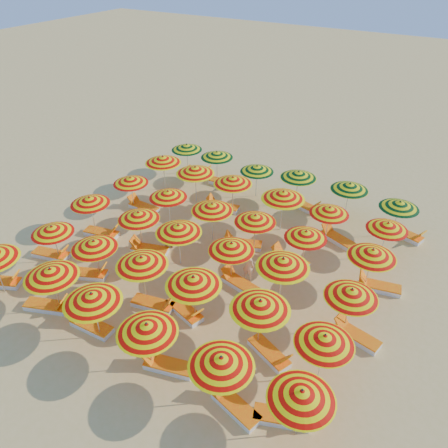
% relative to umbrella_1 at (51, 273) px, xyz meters
% --- Properties ---
extents(ground, '(120.00, 120.00, 0.00)m').
position_rel_umbrella_1_xyz_m(ground, '(3.60, 6.00, -1.90)').
color(ground, '#E4B465').
rests_on(ground, ground).
extents(umbrella_1, '(2.11, 2.11, 2.16)m').
position_rel_umbrella_1_xyz_m(umbrella_1, '(0.00, 0.00, 0.00)').
color(umbrella_1, silver).
rests_on(umbrella_1, ground).
extents(umbrella_2, '(2.10, 2.10, 2.19)m').
position_rel_umbrella_1_xyz_m(umbrella_2, '(2.31, -0.21, 0.03)').
color(umbrella_2, silver).
rests_on(umbrella_2, ground).
extents(umbrella_3, '(2.55, 2.55, 2.14)m').
position_rel_umbrella_1_xyz_m(umbrella_3, '(4.80, -0.30, -0.02)').
color(umbrella_3, silver).
rests_on(umbrella_3, ground).
extents(umbrella_4, '(2.04, 2.04, 2.15)m').
position_rel_umbrella_1_xyz_m(umbrella_4, '(7.51, -0.20, -0.01)').
color(umbrella_4, silver).
rests_on(umbrella_4, ground).
extents(umbrella_5, '(2.37, 2.37, 2.08)m').
position_rel_umbrella_1_xyz_m(umbrella_5, '(9.96, 0.02, -0.07)').
color(umbrella_5, silver).
rests_on(umbrella_5, ground).
extents(umbrella_6, '(2.35, 2.35, 1.93)m').
position_rel_umbrella_1_xyz_m(umbrella_6, '(-2.50, 2.17, -0.21)').
color(umbrella_6, silver).
rests_on(umbrella_6, ground).
extents(umbrella_7, '(2.26, 2.26, 2.03)m').
position_rel_umbrella_1_xyz_m(umbrella_7, '(-0.06, 2.24, -0.12)').
color(umbrella_7, silver).
rests_on(umbrella_7, ground).
extents(umbrella_8, '(2.49, 2.49, 2.18)m').
position_rel_umbrella_1_xyz_m(umbrella_8, '(2.45, 2.26, 0.01)').
color(umbrella_8, silver).
rests_on(umbrella_8, ground).
extents(umbrella_9, '(2.67, 2.67, 2.21)m').
position_rel_umbrella_1_xyz_m(umbrella_9, '(4.82, 2.30, 0.04)').
color(umbrella_9, silver).
rests_on(umbrella_9, ground).
extents(umbrella_10, '(2.48, 2.48, 2.24)m').
position_rel_umbrella_1_xyz_m(umbrella_10, '(7.46, 2.42, 0.07)').
color(umbrella_10, silver).
rests_on(umbrella_10, ground).
extents(umbrella_11, '(2.28, 2.28, 2.06)m').
position_rel_umbrella_1_xyz_m(umbrella_11, '(9.81, 2.24, -0.09)').
color(umbrella_11, silver).
rests_on(umbrella_11, ground).
extents(umbrella_12, '(2.20, 2.20, 2.00)m').
position_rel_umbrella_1_xyz_m(umbrella_12, '(-2.84, 4.74, -0.15)').
color(umbrella_12, silver).
rests_on(umbrella_12, ground).
extents(umbrella_13, '(2.09, 2.09, 2.02)m').
position_rel_umbrella_1_xyz_m(umbrella_13, '(0.06, 4.88, -0.12)').
color(umbrella_13, silver).
rests_on(umbrella_13, ground).
extents(umbrella_14, '(2.26, 2.26, 2.14)m').
position_rel_umbrella_1_xyz_m(umbrella_14, '(2.33, 4.82, -0.02)').
color(umbrella_14, silver).
rests_on(umbrella_14, ground).
extents(umbrella_15, '(2.40, 2.40, 2.03)m').
position_rel_umbrella_1_xyz_m(umbrella_15, '(4.85, 4.98, -0.12)').
color(umbrella_15, silver).
rests_on(umbrella_15, ground).
extents(umbrella_16, '(2.54, 2.54, 2.22)m').
position_rel_umbrella_1_xyz_m(umbrella_16, '(7.16, 4.91, 0.05)').
color(umbrella_16, silver).
rests_on(umbrella_16, ground).
extents(umbrella_17, '(2.55, 2.55, 2.06)m').
position_rel_umbrella_1_xyz_m(umbrella_17, '(9.89, 4.73, -0.09)').
color(umbrella_17, silver).
rests_on(umbrella_17, ground).
extents(umbrella_18, '(1.97, 1.97, 1.93)m').
position_rel_umbrella_1_xyz_m(umbrella_18, '(-2.62, 7.40, -0.20)').
color(umbrella_18, silver).
rests_on(umbrella_18, ground).
extents(umbrella_19, '(2.42, 2.42, 1.99)m').
position_rel_umbrella_1_xyz_m(umbrella_19, '(-0.00, 7.16, -0.15)').
color(umbrella_19, silver).
rests_on(umbrella_19, ground).
extents(umbrella_20, '(2.48, 2.48, 2.09)m').
position_rel_umbrella_1_xyz_m(umbrella_20, '(2.58, 7.13, -0.06)').
color(umbrella_20, silver).
rests_on(umbrella_20, ground).
extents(umbrella_21, '(2.36, 2.36, 2.02)m').
position_rel_umbrella_1_xyz_m(umbrella_21, '(4.70, 7.37, -0.13)').
color(umbrella_21, silver).
rests_on(umbrella_21, ground).
extents(umbrella_22, '(1.91, 1.91, 1.95)m').
position_rel_umbrella_1_xyz_m(umbrella_22, '(7.09, 7.44, -0.19)').
color(umbrella_22, silver).
rests_on(umbrella_22, ground).
extents(umbrella_23, '(2.52, 2.52, 2.07)m').
position_rel_umbrella_1_xyz_m(umbrella_23, '(9.90, 7.44, -0.08)').
color(umbrella_23, silver).
rests_on(umbrella_23, ground).
extents(umbrella_24, '(2.20, 2.20, 2.14)m').
position_rel_umbrella_1_xyz_m(umbrella_24, '(-2.46, 9.97, -0.02)').
color(umbrella_24, silver).
rests_on(umbrella_24, ground).
extents(umbrella_25, '(2.66, 2.66, 2.18)m').
position_rel_umbrella_1_xyz_m(umbrella_25, '(-0.14, 9.75, 0.02)').
color(umbrella_25, silver).
rests_on(umbrella_25, ground).
extents(umbrella_26, '(2.13, 2.13, 2.13)m').
position_rel_umbrella_1_xyz_m(umbrella_26, '(2.12, 9.85, -0.03)').
color(umbrella_26, silver).
rests_on(umbrella_26, ground).
extents(umbrella_27, '(2.31, 2.31, 2.25)m').
position_rel_umbrella_1_xyz_m(umbrella_27, '(5.03, 9.61, 0.07)').
color(umbrella_27, silver).
rests_on(umbrella_27, ground).
extents(umbrella_28, '(2.40, 2.40, 1.94)m').
position_rel_umbrella_1_xyz_m(umbrella_28, '(7.29, 9.85, -0.20)').
color(umbrella_28, silver).
rests_on(umbrella_28, ground).
extents(umbrella_29, '(2.31, 2.31, 1.93)m').
position_rel_umbrella_1_xyz_m(umbrella_29, '(9.91, 9.91, -0.20)').
color(umbrella_29, silver).
rests_on(umbrella_29, ground).
extents(umbrella_30, '(1.97, 1.97, 1.95)m').
position_rel_umbrella_1_xyz_m(umbrella_30, '(-2.54, 12.38, -0.19)').
color(umbrella_30, silver).
rests_on(umbrella_30, ground).
extents(umbrella_31, '(2.11, 2.11, 1.99)m').
position_rel_umbrella_1_xyz_m(umbrella_31, '(-0.38, 12.34, -0.15)').
color(umbrella_31, silver).
rests_on(umbrella_31, ground).
extents(umbrella_32, '(2.05, 2.05, 1.95)m').
position_rel_umbrella_1_xyz_m(umbrella_32, '(2.42, 11.97, -0.19)').
color(umbrella_32, silver).
rests_on(umbrella_32, ground).
extents(umbrella_33, '(2.31, 2.31, 2.05)m').
position_rel_umbrella_1_xyz_m(umbrella_33, '(4.70, 12.31, -0.10)').
color(umbrella_33, silver).
rests_on(umbrella_33, ground).
extents(umbrella_34, '(2.20, 2.20, 2.02)m').
position_rel_umbrella_1_xyz_m(umbrella_34, '(7.42, 12.45, -0.13)').
color(umbrella_34, silver).
rests_on(umbrella_34, ground).
extents(umbrella_35, '(2.03, 2.03, 1.97)m').
position_rel_umbrella_1_xyz_m(umbrella_35, '(9.97, 12.00, -0.17)').
color(umbrella_35, silver).
rests_on(umbrella_35, ground).
extents(lounger_0, '(1.82, 1.24, 0.69)m').
position_rel_umbrella_1_xyz_m(lounger_0, '(-3.32, -0.24, -1.75)').
color(lounger_0, white).
rests_on(lounger_0, ground).
extents(lounger_1, '(1.83, 1.16, 0.69)m').
position_rel_umbrella_1_xyz_m(lounger_1, '(-0.50, -0.21, -1.75)').
color(lounger_1, white).
rests_on(lounger_1, ground).
extents(lounger_2, '(1.75, 0.65, 0.69)m').
position_rel_umbrella_1_xyz_m(lounger_2, '(1.72, -0.09, -1.75)').
color(lounger_2, white).
rests_on(lounger_2, ground).
extents(lounger_3, '(1.82, 0.99, 0.69)m').
position_rel_umbrella_1_xyz_m(lounger_3, '(5.30, -0.07, -1.75)').
color(lounger_3, white).
rests_on(lounger_3, ground).
extents(lounger_4, '(1.82, 1.02, 0.69)m').
position_rel_umbrella_1_xyz_m(lounger_4, '(8.01, -0.22, -1.75)').
color(lounger_4, white).
rests_on(lounger_4, ground).
extents(lounger_5, '(1.83, 1.14, 0.69)m').
position_rel_umbrella_1_xyz_m(lounger_5, '(9.45, 0.20, -1.75)').
color(lounger_5, white).
rests_on(lounger_5, ground).
extents(lounger_6, '(1.82, 0.97, 0.69)m').
position_rel_umbrella_1_xyz_m(lounger_6, '(-3.00, 2.16, -1.75)').
color(lounger_6, white).
rests_on(lounger_6, ground).
extents(lounger_7, '(1.82, 1.21, 0.69)m').
position_rel_umbrella_1_xyz_m(lounger_7, '(-0.56, 2.03, -1.75)').
color(lounger_7, white).
rests_on(lounger_7, ground).
extents(lounger_8, '(1.81, 0.91, 0.69)m').
position_rel_umbrella_1_xyz_m(lounger_8, '(3.05, 2.02, -1.75)').
color(lounger_8, white).
rests_on(lounger_8, ground).
extents(lounger_9, '(1.83, 1.06, 0.69)m').
position_rel_umbrella_1_xyz_m(lounger_9, '(4.32, 2.35, -1.75)').
color(lounger_9, white).
rests_on(lounger_9, ground).
extents(lounger_10, '(1.82, 1.21, 0.69)m').
position_rel_umbrella_1_xyz_m(lounger_10, '(8.05, 2.17, -1.75)').
color(lounger_10, white).
rests_on(lounger_10, ground).
extents(lounger_11, '(1.81, 0.93, 0.69)m').
position_rel_umbrella_1_xyz_m(lounger_11, '(-2.24, 4.62, -1.75)').
color(lounger_11, white).
rests_on(lounger_11, ground).
extents(lounger_12, '(1.83, 1.05, 0.69)m').
position_rel_umbrella_1_xyz_m(lounger_12, '(0.57, 4.76, -1.75)').
color(lounger_12, white).
rests_on(lounger_12, ground).
extents(lounger_13, '(1.82, 0.93, 0.69)m').
position_rel_umbrella_1_xyz_m(lounger_13, '(5.36, 4.83, -1.75)').
color(lounger_13, white).
rests_on(lounger_13, ground).
extents(lounger_14, '(1.82, 0.94, 0.69)m').
position_rel_umbrella_1_xyz_m(lounger_14, '(10.39, 4.51, -1.75)').
color(lounger_14, white).
rests_on(lounger_14, ground).
extents(lounger_15, '(1.74, 0.62, 0.69)m').
position_rel_umbrella_1_xyz_m(lounger_15, '(-2.12, 7.58, -1.75)').
color(lounger_15, white).
rests_on(lounger_15, ground).
extents(lounger_16, '(1.83, 1.14, 0.69)m').
position_rel_umbrella_1_xyz_m(lounger_16, '(4.11, 7.37, -1.75)').
color(lounger_16, white).
rests_on(lounger_16, ground).
extents(lounger_17, '(1.79, 0.78, 0.69)m').
position_rel_umbrella_1_xyz_m(lounger_17, '(6.49, 7.37, -1.75)').
color(lounger_17, white).
rests_on(lounger_17, ground).
extents(lounger_18, '(1.81, 0.91, 0.69)m').
position_rel_umbrella_1_xyz_m(lounger_18, '(10.40, 7.63, -1.75)').
color(lounger_18, white).
rests_on(lounger_18, ground).
extents(lounger_19, '(1.80, 0.85, 0.69)m').
position_rel_umbrella_1_xyz_m(lounger_19, '(1.52, 9.79, -1.75)').
color(lounger_19, white).
rests_on(lounger_19, ground).
extents(lounger_20, '(1.82, 1.17, 0.69)m').
position_rel_umbrella_1_xyz_m(lounger_20, '(7.79, 10.09, -1.75)').
color(lounger_20, white).
rests_on(lounger_20, ground).
extents(lounger_21, '(1.76, 0.67, 0.69)m').
position_rel_umbrella_1_xyz_m(lounger_21, '(-1.94, 12.61, -1.75)').
color(lounger_21, white).
rests_on(lounger_21, ground).
extents(lounger_22, '(1.76, 0.67, 0.69)m').
position_rel_umbrella_1_xyz_m(lounger_22, '(0.22, 12.16, -1.75)').
color(lounger_22, white).
rests_on(lounger_22, ground).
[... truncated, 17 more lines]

